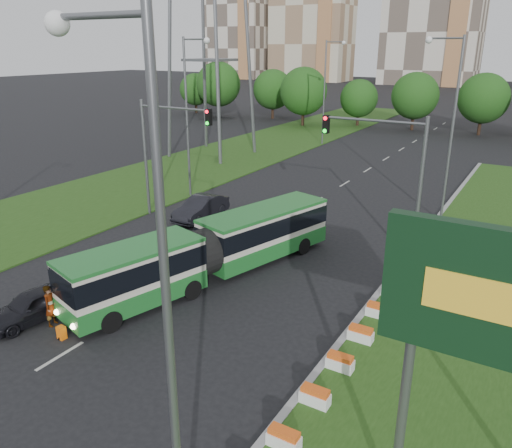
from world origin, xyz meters
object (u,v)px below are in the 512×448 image
Objects in this scene: traffic_mast_median at (392,164)px; pedestrian at (51,306)px; shopping_trolley at (61,333)px; car_left_far at (201,208)px; traffic_mast_left at (162,141)px; articulated_bus at (209,249)px; car_left_near at (34,305)px.

traffic_mast_median reaches higher than pedestrian.
car_left_far is at bearing 110.01° from shopping_trolley.
shopping_trolley is (1.23, -0.54, -0.65)m from pedestrian.
shopping_trolley is (4.19, -15.11, -0.51)m from car_left_far.
traffic_mast_left is 11.04m from articulated_bus.
traffic_mast_left is at bearing -176.23° from traffic_mast_median.
car_left_far reaches higher than car_left_near.
car_left_near is at bearing -103.26° from articulated_bus.
car_left_near is at bearing 173.32° from shopping_trolley.
traffic_mast_left is 5.18m from car_left_far.
car_left_near is 0.86× the size of car_left_far.
traffic_mast_median is at bearing 3.77° from traffic_mast_left.
car_left_far is 15.68m from shopping_trolley.
car_left_far is at bearing -7.18° from pedestrian.
pedestrian is (2.96, -14.57, 0.14)m from car_left_far.
traffic_mast_median and traffic_mast_left have the same top height.
traffic_mast_left is 15.05m from car_left_near.
pedestrian is (5.22, -13.60, -4.42)m from traffic_mast_left.
articulated_bus is 3.78× the size of car_left_near.
traffic_mast_left is 4.31× the size of pedestrian.
articulated_bus is (-6.92, -7.30, -3.79)m from traffic_mast_median.
traffic_mast_left reaches higher than pedestrian.
traffic_mast_median is 1.00× the size of traffic_mast_left.
pedestrian is at bearing -124.24° from traffic_mast_median.
shopping_trolley is (2.28, -0.45, -0.42)m from car_left_near.
shopping_trolley is (6.45, -14.14, -5.07)m from traffic_mast_left.
car_left_far is (-12.90, -0.03, -4.56)m from traffic_mast_median.
articulated_bus is 3.23× the size of car_left_far.
traffic_mast_median is 18.21m from pedestrian.
car_left_far is (-1.91, 14.65, 0.09)m from car_left_near.
shopping_trolley is at bearing -87.30° from articulated_bus.
car_left_near is 2.36m from shopping_trolley.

